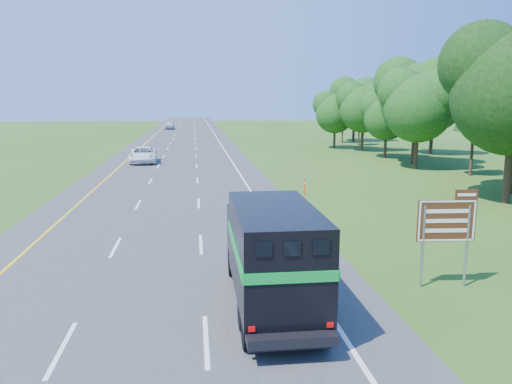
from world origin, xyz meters
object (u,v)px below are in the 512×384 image
at_px(horse_truck, 271,252).
at_px(exit_sign, 447,224).
at_px(white_suv, 143,155).
at_px(far_car, 169,125).

relative_size(horse_truck, exit_sign, 2.18).
xyz_separation_m(white_suv, exit_sign, (13.51, -36.34, 1.35)).
xyz_separation_m(horse_truck, far_car, (-7.58, 98.53, -0.86)).
bearing_deg(exit_sign, horse_truck, -166.03).
bearing_deg(horse_truck, far_car, 94.72).
bearing_deg(white_suv, far_car, 86.87).
distance_m(white_suv, far_car, 61.16).
bearing_deg(far_car, exit_sign, -80.80).
bearing_deg(horse_truck, exit_sign, 9.93).
relative_size(white_suv, far_car, 1.13).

